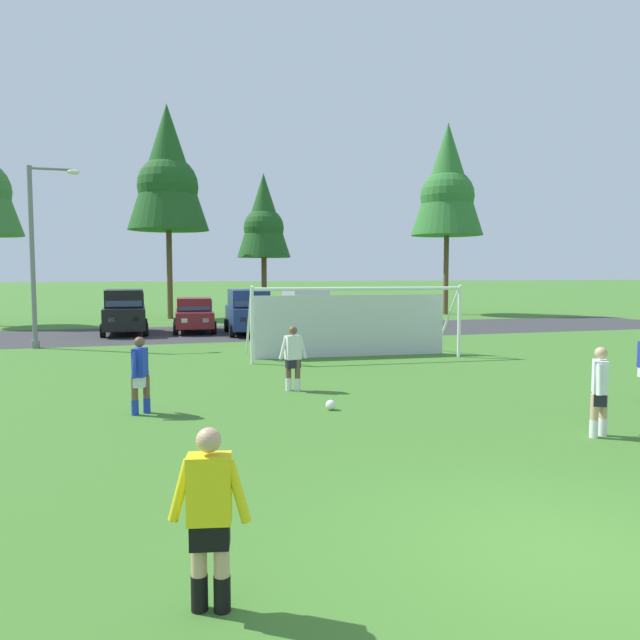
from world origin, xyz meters
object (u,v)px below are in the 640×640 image
Objects in this scene: soccer_goal at (353,321)px; parked_car_slot_center_left at (249,311)px; player_winger_left at (600,392)px; parked_car_slot_center at (306,310)px; player_midfield_center at (293,358)px; player_defender_far at (140,375)px; parked_car_slot_left at (194,315)px; referee at (210,520)px; soccer_ball at (331,405)px; parked_car_slot_far_left at (125,311)px; street_lamp at (37,254)px.

soccer_goal is 1.60× the size of parked_car_slot_center_left.
player_winger_left is 20.62m from parked_car_slot_center.
player_midfield_center is at bearing 126.94° from player_winger_left.
player_midfield_center is 4.01m from player_defender_far.
parked_car_slot_left reaches higher than player_winger_left.
referee is at bearing -107.70° from player_midfield_center.
parked_car_slot_left is at bearing 104.08° from player_winger_left.
player_midfield_center and player_defender_far have the same top height.
parked_car_slot_left is at bearing 113.24° from soccer_goal.
player_winger_left reaches higher than soccer_ball.
parked_car_slot_far_left is at bearing 164.40° from parked_car_slot_center_left.
soccer_goal is 1.05× the size of street_lamp.
player_midfield_center is at bearing 96.71° from soccer_ball.
soccer_ball is 16.16m from street_lamp.
street_lamp reaches higher than parked_car_slot_left.
referee is at bearing -86.73° from parked_car_slot_far_left.
player_midfield_center is at bearing 23.38° from player_defender_far.
soccer_goal is at bearing 57.01° from player_midfield_center.
player_defender_far is 0.36× the size of parked_car_slot_far_left.
parked_car_slot_center_left is at bearing 103.26° from soccer_goal.
player_winger_left is 0.35× the size of parked_car_slot_center.
soccer_goal is 9.51m from parked_car_slot_center_left.
soccer_ball is 0.13× the size of player_midfield_center.
referee is 21.55m from street_lamp.
parked_car_slot_far_left is 1.00× the size of parked_car_slot_center.
parked_car_slot_far_left is at bearing 105.56° from player_midfield_center.
referee is at bearing -114.75° from soccer_ball.
parked_car_slot_left is 0.60× the size of street_lamp.
player_winger_left is 20.59m from parked_car_slot_center_left.
parked_car_slot_center is (7.30, 24.43, 0.29)m from referee.
parked_car_slot_center is (8.78, -1.37, 0.00)m from parked_car_slot_far_left.
street_lamp is at bearing -159.59° from parked_car_slot_center_left.
parked_car_slot_center_left reaches higher than soccer_ball.
soccer_goal reaches higher than parked_car_slot_center.
player_midfield_center is 13.92m from street_lamp.
player_defender_far is 0.38× the size of parked_car_slot_left.
player_defender_far is 17.86m from parked_car_slot_far_left.
parked_car_slot_center_left is (1.02, 16.96, 1.00)m from soccer_ball.
parked_car_slot_center is at bearing 16.75° from street_lamp.
soccer_ball is at bearing -85.47° from parked_car_slot_left.
parked_car_slot_center_left is at bearing -15.60° from parked_car_slot_far_left.
parked_car_slot_center is at bearing 5.00° from parked_car_slot_center_left.
parked_car_slot_far_left is 0.65× the size of street_lamp.
player_defender_far is at bearing -156.62° from player_midfield_center.
player_midfield_center is 1.00× the size of player_winger_left.
referee is 25.50m from parked_car_slot_center.
player_midfield_center is (3.05, 9.55, 0.00)m from referee.
soccer_ball is 7.97m from referee.
parked_car_slot_left is 8.56m from street_lamp.
player_winger_left is at bearing -55.08° from street_lamp.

